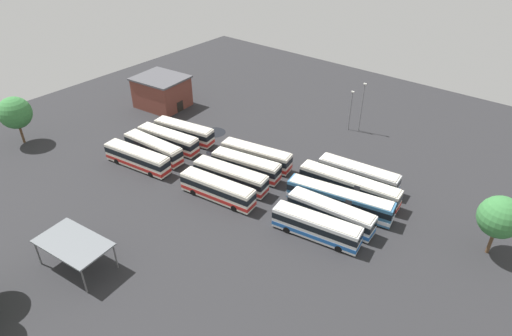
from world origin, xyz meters
TOP-DOWN VIEW (x-y plane):
  - ground_plane at (0.00, 0.00)m, footprint 112.90×112.90m
  - bus_row0_slot0 at (-15.32, -9.22)m, footprint 12.94×3.83m
  - bus_row0_slot1 at (-15.73, -5.63)m, footprint 15.79×4.07m
  - bus_row0_slot2 at (-16.37, -1.65)m, footprint 15.81×5.30m
  - bus_row0_slot3 at (-16.95, 1.82)m, footprint 12.60×3.48m
  - bus_row0_slot4 at (-16.95, 5.52)m, footprint 12.32×4.38m
  - bus_row1_slot1 at (0.73, -3.65)m, footprint 12.56×4.71m
  - bus_row1_slot2 at (0.02, -0.16)m, footprint 11.92×4.51m
  - bus_row1_slot3 at (-0.07, 3.72)m, footprint 12.67×4.32m
  - bus_row1_slot4 at (-0.88, 7.53)m, footprint 12.38×4.03m
  - bus_row2_slot1 at (16.41, -1.95)m, footprint 12.04×4.56m
  - bus_row2_slot2 at (16.44, 1.89)m, footprint 12.33×4.06m
  - bus_row2_slot3 at (16.12, 5.53)m, footprint 12.07×3.04m
  - bus_row2_slot4 at (15.65, 9.35)m, footprint 12.68×4.17m
  - depot_building at (31.15, -9.60)m, footprint 11.08×9.73m
  - maintenance_shelter at (3.02, 28.56)m, footprint 9.67×6.31m
  - lamp_post_by_building at (-5.10, -24.90)m, footprint 0.56×0.28m
  - lamp_post_far_corner at (-6.93, -25.68)m, footprint 0.56×0.28m
  - tree_northeast at (-35.81, -5.93)m, footprint 5.34×5.34m
  - tree_west_edge at (38.87, 17.22)m, footprint 5.75×5.75m
  - puddle_near_shelter at (9.32, -1.79)m, footprint 2.07×2.07m
  - puddle_front_lane at (14.22, -7.68)m, footprint 4.24×4.24m
  - puddle_centre_drain at (4.93, -6.41)m, footprint 2.08×2.08m
  - puddle_between_rows at (-9.87, 1.58)m, footprint 1.66×1.66m

SIDE VIEW (x-z plane):
  - ground_plane at x=0.00m, z-range 0.00..0.00m
  - puddle_near_shelter at x=9.32m, z-range 0.00..0.01m
  - puddle_front_lane at x=14.22m, z-range 0.00..0.01m
  - puddle_centre_drain at x=4.93m, z-range 0.00..0.01m
  - puddle_between_rows at x=-9.87m, z-range 0.00..0.01m
  - bus_row1_slot2 at x=0.02m, z-range 0.10..3.45m
  - bus_row2_slot1 at x=16.41m, z-range 0.10..3.45m
  - bus_row2_slot3 at x=16.12m, z-range 0.10..3.45m
  - bus_row0_slot4 at x=-16.95m, z-range 0.10..3.45m
  - bus_row2_slot2 at x=16.44m, z-range 0.10..3.45m
  - bus_row1_slot4 at x=-0.88m, z-range 0.10..3.45m
  - bus_row1_slot1 at x=0.73m, z-range 0.10..3.45m
  - bus_row1_slot3 at x=-0.07m, z-range 0.10..3.45m
  - bus_row0_slot3 at x=-16.95m, z-range 0.10..3.45m
  - bus_row2_slot4 at x=15.65m, z-range 0.10..3.45m
  - bus_row0_slot0 at x=-15.32m, z-range 0.10..3.45m
  - bus_row0_slot1 at x=-15.73m, z-range 0.10..3.45m
  - bus_row0_slot2 at x=-16.37m, z-range 0.10..3.45m
  - depot_building at x=31.15m, z-range 0.02..6.50m
  - maintenance_shelter at x=3.02m, z-range 1.74..5.64m
  - lamp_post_by_building at x=-5.10m, z-range 0.41..8.35m
  - lamp_post_far_corner at x=-6.93m, z-range 0.42..10.12m
  - tree_northeast at x=-35.81m, z-range 1.55..10.02m
  - tree_west_edge at x=38.87m, z-range 1.56..10.45m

